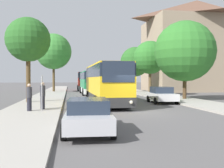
# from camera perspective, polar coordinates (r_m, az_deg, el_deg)

# --- Properties ---
(ground_plane) EXTENTS (300.00, 300.00, 0.00)m
(ground_plane) POSITION_cam_1_polar(r_m,az_deg,el_deg) (18.01, 5.08, -6.06)
(ground_plane) COLOR #565454
(ground_plane) RESTS_ON ground
(sidewalk_left) EXTENTS (4.00, 120.00, 0.15)m
(sidewalk_left) POSITION_cam_1_polar(r_m,az_deg,el_deg) (17.63, -17.67, -6.01)
(sidewalk_left) COLOR #A39E93
(sidewalk_left) RESTS_ON ground_plane
(building_right_background) EXTENTS (18.21, 12.77, 17.07)m
(building_right_background) POSITION_cam_1_polar(r_m,az_deg,el_deg) (52.51, 17.97, 7.94)
(building_right_background) COLOR gray
(building_right_background) RESTS_ON ground_plane
(bus_front) EXTENTS (2.93, 11.59, 3.48)m
(bus_front) POSITION_cam_1_polar(r_m,az_deg,el_deg) (23.22, -1.40, 0.15)
(bus_front) COLOR #2D2D2D
(bus_front) RESTS_ON ground_plane
(bus_middle) EXTENTS (2.85, 10.97, 3.28)m
(bus_middle) POSITION_cam_1_polar(r_m,az_deg,el_deg) (38.42, -4.71, 0.38)
(bus_middle) COLOR silver
(bus_middle) RESTS_ON ground_plane
(bus_rear) EXTENTS (3.01, 11.81, 3.51)m
(bus_rear) POSITION_cam_1_polar(r_m,az_deg,el_deg) (52.86, -6.04, 0.71)
(bus_rear) COLOR gray
(bus_rear) RESTS_ON ground_plane
(parked_car_left_curb) EXTENTS (2.20, 4.78, 1.42)m
(parked_car_left_curb) POSITION_cam_1_polar(r_m,az_deg,el_deg) (11.13, -5.26, -6.65)
(parked_car_left_curb) COLOR #B7B7BC
(parked_car_left_curb) RESTS_ON ground_plane
(parked_car_right_near) EXTENTS (2.29, 4.38, 1.50)m
(parked_car_right_near) POSITION_cam_1_polar(r_m,az_deg,el_deg) (24.84, 10.75, -2.29)
(parked_car_right_near) COLOR silver
(parked_car_right_near) RESTS_ON ground_plane
(parked_car_right_far) EXTENTS (2.05, 4.28, 1.54)m
(parked_car_right_far) POSITION_cam_1_polar(r_m,az_deg,el_deg) (44.19, 1.23, -0.77)
(parked_car_right_far) COLOR slate
(parked_car_right_far) RESTS_ON ground_plane
(bus_stop_sign) EXTENTS (0.08, 0.45, 2.31)m
(bus_stop_sign) POSITION_cam_1_polar(r_m,az_deg,el_deg) (17.90, -15.02, -1.02)
(bus_stop_sign) COLOR gray
(bus_stop_sign) RESTS_ON sidewalk_left
(pedestrian_waiting_near) EXTENTS (0.36, 0.36, 1.79)m
(pedestrian_waiting_near) POSITION_cam_1_polar(r_m,az_deg,el_deg) (17.97, -17.56, -2.73)
(pedestrian_waiting_near) COLOR #23232D
(pedestrian_waiting_near) RESTS_ON sidewalk_left
(pedestrian_waiting_far) EXTENTS (0.36, 0.36, 1.88)m
(pedestrian_waiting_far) POSITION_cam_1_polar(r_m,az_deg,el_deg) (18.84, -14.86, -2.39)
(pedestrian_waiting_far) COLOR #23232D
(pedestrian_waiting_far) RESTS_ON sidewalk_left
(tree_left_near) EXTENTS (5.98, 5.98, 9.69)m
(tree_left_near) POSITION_cam_1_polar(r_m,az_deg,el_deg) (45.31, -12.60, 6.90)
(tree_left_near) COLOR #513D23
(tree_left_near) RESTS_ON sidewalk_left
(tree_left_far) EXTENTS (4.03, 4.03, 7.70)m
(tree_left_far) POSITION_cam_1_polar(r_m,az_deg,el_deg) (25.35, -17.80, 9.12)
(tree_left_far) COLOR #513D23
(tree_left_far) RESTS_ON sidewalk_left
(tree_right_near) EXTENTS (4.39, 4.39, 7.14)m
(tree_right_near) POSITION_cam_1_polar(r_m,az_deg,el_deg) (35.29, 8.28, 5.71)
(tree_right_near) COLOR brown
(tree_right_near) RESTS_ON sidewalk_right
(tree_right_mid) EXTENTS (4.86, 4.86, 7.37)m
(tree_right_mid) POSITION_cam_1_polar(r_m,az_deg,el_deg) (43.38, 5.07, 4.85)
(tree_right_mid) COLOR #513D23
(tree_right_mid) RESTS_ON sidewalk_right
(tree_right_far) EXTENTS (6.40, 6.40, 8.23)m
(tree_right_far) POSITION_cam_1_polar(r_m,az_deg,el_deg) (28.94, 15.56, 6.87)
(tree_right_far) COLOR #47331E
(tree_right_far) RESTS_ON sidewalk_right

